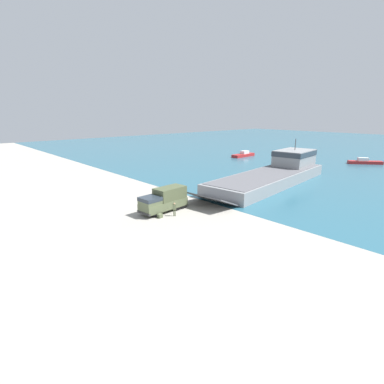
# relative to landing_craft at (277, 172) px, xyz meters

# --- Properties ---
(ground_plane) EXTENTS (240.00, 240.00, 0.00)m
(ground_plane) POSITION_rel_landing_craft_xyz_m (-2.56, -26.60, -1.92)
(ground_plane) COLOR #9E998E
(water_surface) EXTENTS (240.00, 180.00, 0.01)m
(water_surface) POSITION_rel_landing_craft_xyz_m (-2.56, 69.97, -1.91)
(water_surface) COLOR #285B70
(water_surface) RESTS_ON ground_plane
(landing_craft) EXTENTS (12.36, 37.47, 7.87)m
(landing_craft) POSITION_rel_landing_craft_xyz_m (0.00, 0.00, 0.00)
(landing_craft) COLOR gray
(landing_craft) RESTS_ON ground_plane
(military_truck) EXTENTS (3.01, 7.25, 3.21)m
(military_truck) POSITION_rel_landing_craft_xyz_m (0.02, -27.67, -0.28)
(military_truck) COLOR #566042
(military_truck) RESTS_ON ground_plane
(soldier_on_ramp) EXTENTS (0.42, 0.50, 1.83)m
(soldier_on_ramp) POSITION_rel_landing_craft_xyz_m (2.55, -27.88, -0.85)
(soldier_on_ramp) COLOR #566042
(soldier_on_ramp) RESTS_ON ground_plane
(moored_boat_a) EXTENTS (2.59, 8.72, 1.75)m
(moored_boat_a) POSITION_rel_landing_craft_xyz_m (-26.07, 22.48, -1.34)
(moored_boat_a) COLOR #B22323
(moored_boat_a) RESTS_ON ground_plane
(moored_boat_b) EXTENTS (7.65, 6.89, 1.66)m
(moored_boat_b) POSITION_rel_landing_craft_xyz_m (4.11, 35.52, -1.37)
(moored_boat_b) COLOR #B22323
(moored_boat_b) RESTS_ON ground_plane
(mooring_bollard) EXTENTS (0.25, 0.25, 0.89)m
(mooring_bollard) POSITION_rel_landing_craft_xyz_m (-4.78, -21.56, -1.44)
(mooring_bollard) COLOR #333338
(mooring_bollard) RESTS_ON ground_plane
(cargo_crate) EXTENTS (0.55, 0.65, 0.52)m
(cargo_crate) POSITION_rel_landing_craft_xyz_m (1.82, -29.70, -1.66)
(cargo_crate) COLOR #566042
(cargo_crate) RESTS_ON ground_plane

